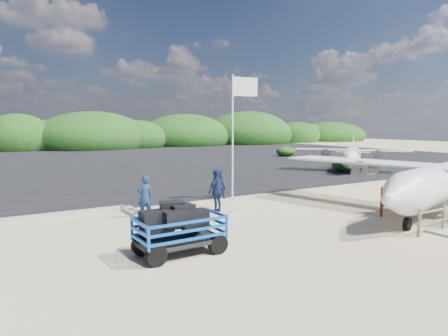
# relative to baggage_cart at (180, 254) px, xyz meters

# --- Properties ---
(ground) EXTENTS (160.00, 160.00, 0.00)m
(ground) POSITION_rel_baggage_cart_xyz_m (5.06, 2.37, 0.00)
(ground) COLOR beige
(asphalt_apron) EXTENTS (90.00, 50.00, 0.04)m
(asphalt_apron) POSITION_rel_baggage_cart_xyz_m (5.06, 32.37, 0.00)
(asphalt_apron) COLOR #B2B2B2
(asphalt_apron) RESTS_ON ground
(lagoon) EXTENTS (9.00, 7.00, 0.40)m
(lagoon) POSITION_rel_baggage_cart_xyz_m (-3.94, 3.87, 0.00)
(lagoon) COLOR #B2B2B2
(lagoon) RESTS_ON ground
(vegetation_band) EXTENTS (124.00, 8.00, 4.40)m
(vegetation_band) POSITION_rel_baggage_cart_xyz_m (5.06, 57.37, 0.00)
(vegetation_band) COLOR #B2B2B2
(vegetation_band) RESTS_ON ground
(baggage_cart) EXTENTS (2.91, 1.71, 1.43)m
(baggage_cart) POSITION_rel_baggage_cart_xyz_m (0.00, 0.00, 0.00)
(baggage_cart) COLOR blue
(baggage_cart) RESTS_ON ground
(flagpole) EXTENTS (1.28, 0.66, 6.13)m
(flagpole) POSITION_rel_baggage_cart_xyz_m (4.41, 3.96, 0.00)
(flagpole) COLOR white
(flagpole) RESTS_ON ground
(signboard) EXTENTS (1.63, 0.57, 1.35)m
(signboard) POSITION_rel_baggage_cart_xyz_m (10.23, -0.14, 0.00)
(signboard) COLOR #602C1B
(signboard) RESTS_ON ground
(crew_a) EXTENTS (0.68, 0.45, 1.82)m
(crew_a) POSITION_rel_baggage_cart_xyz_m (0.80, 5.25, 0.91)
(crew_a) COLOR #14254D
(crew_a) RESTS_ON ground
(crew_b) EXTENTS (0.83, 0.69, 1.53)m
(crew_b) POSITION_rel_baggage_cart_xyz_m (5.68, 7.34, 0.77)
(crew_b) COLOR #14254D
(crew_b) RESTS_ON ground
(crew_c) EXTENTS (1.24, 0.88, 1.96)m
(crew_c) POSITION_rel_baggage_cart_xyz_m (3.95, 4.55, 0.98)
(crew_c) COLOR #14254D
(crew_c) RESTS_ON ground
(aircraft_large) EXTENTS (17.56, 17.56, 4.34)m
(aircraft_large) POSITION_rel_baggage_cart_xyz_m (22.21, 28.40, 0.00)
(aircraft_large) COLOR #B2B2B2
(aircraft_large) RESTS_ON ground
(aircraft_small) EXTENTS (10.88, 10.88, 2.79)m
(aircraft_small) POSITION_rel_baggage_cart_xyz_m (-0.73, 30.54, 0.00)
(aircraft_small) COLOR #B2B2B2
(aircraft_small) RESTS_ON ground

